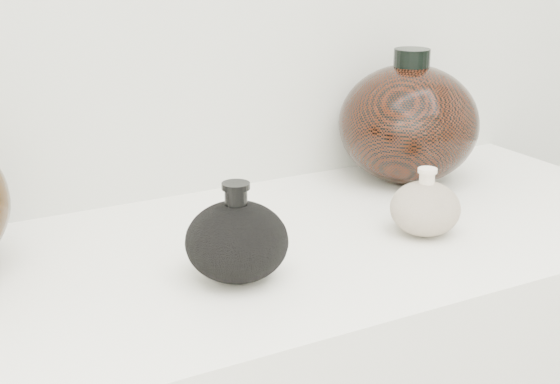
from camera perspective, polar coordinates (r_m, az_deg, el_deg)
black_gourd_vase at (r=0.93m, az=-3.18°, el=-3.57°), size 0.13×0.13×0.12m
cream_gourd_vase at (r=1.09m, az=10.57°, el=-1.15°), size 0.10×0.10×0.09m
right_round_pot at (r=1.30m, az=9.37°, el=4.99°), size 0.23×0.23×0.22m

